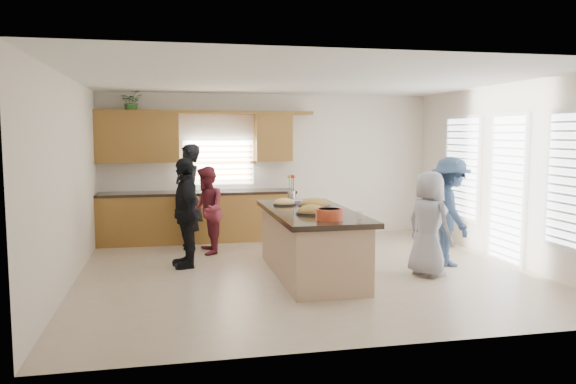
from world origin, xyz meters
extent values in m
plane|color=#C4AE91|center=(0.00, 0.00, 0.00)|extent=(6.50, 6.50, 0.00)
cube|color=silver|center=(0.00, 3.00, 1.40)|extent=(6.50, 0.02, 2.80)
cube|color=silver|center=(0.00, -3.00, 1.40)|extent=(6.50, 0.02, 2.80)
cube|color=silver|center=(-3.25, 0.00, 1.40)|extent=(0.02, 6.00, 2.80)
cube|color=silver|center=(3.25, 0.00, 1.40)|extent=(0.02, 6.00, 2.80)
cube|color=white|center=(0.00, 0.00, 2.80)|extent=(6.50, 6.00, 0.02)
cube|color=olive|center=(-1.43, 2.69, 0.45)|extent=(3.65, 0.62, 0.90)
cube|color=black|center=(-1.43, 2.69, 0.93)|extent=(3.70, 0.65, 0.05)
cube|color=olive|center=(-2.50, 2.82, 1.95)|extent=(1.50, 0.36, 0.90)
cube|color=olive|center=(0.05, 2.82, 1.95)|extent=(0.70, 0.36, 0.90)
cube|color=olive|center=(-1.23, 2.82, 2.43)|extent=(4.05, 0.40, 0.06)
cube|color=olive|center=(-1.00, 2.96, 1.48)|extent=(1.35, 0.08, 0.85)
cube|color=white|center=(3.22, 1.30, 1.42)|extent=(0.06, 1.10, 1.75)
cube|color=white|center=(3.22, -0.10, 1.17)|extent=(0.06, 0.85, 2.25)
cube|color=white|center=(3.22, -1.60, 1.42)|extent=(0.06, 1.10, 1.75)
cube|color=tan|center=(0.03, -0.22, 0.44)|extent=(1.00, 2.50, 0.88)
cube|color=black|center=(0.03, -0.22, 0.92)|extent=(1.15, 2.70, 0.07)
cube|color=black|center=(0.03, -0.22, 0.04)|extent=(0.92, 2.42, 0.08)
cylinder|color=black|center=(-0.04, -0.58, 0.96)|extent=(0.46, 0.46, 0.02)
ellipsoid|color=#AA8235|center=(-0.04, -0.58, 0.98)|extent=(0.42, 0.42, 0.19)
cylinder|color=black|center=(0.19, 0.17, 0.96)|extent=(0.48, 0.48, 0.02)
ellipsoid|color=#AA8235|center=(0.19, 0.17, 0.98)|extent=(0.43, 0.43, 0.19)
cylinder|color=black|center=(-0.23, 0.42, 0.96)|extent=(0.36, 0.36, 0.02)
ellipsoid|color=tan|center=(-0.23, 0.42, 0.98)|extent=(0.33, 0.33, 0.15)
cylinder|color=#C54424|center=(0.03, -1.15, 1.02)|extent=(0.34, 0.34, 0.14)
cylinder|color=beige|center=(0.03, -1.15, 1.07)|extent=(0.28, 0.28, 0.04)
cylinder|color=white|center=(0.43, -1.17, 1.00)|extent=(0.09, 0.09, 0.10)
cylinder|color=#9C7EB8|center=(0.03, 0.58, 0.97)|extent=(0.22, 0.22, 0.05)
cylinder|color=silver|center=(0.02, 1.03, 1.02)|extent=(0.12, 0.12, 0.15)
imported|color=#32692A|center=(-2.58, 2.82, 2.61)|extent=(0.39, 0.34, 0.43)
imported|color=black|center=(-1.60, 2.09, 0.93)|extent=(0.50, 0.71, 1.85)
imported|color=maroon|center=(-1.34, 1.56, 0.74)|extent=(0.57, 0.73, 1.49)
imported|color=black|center=(-1.71, 0.69, 0.84)|extent=(0.56, 1.03, 1.67)
imported|color=#31486B|center=(2.29, -0.04, 0.84)|extent=(0.76, 1.16, 1.68)
imported|color=gray|center=(1.67, -0.59, 0.75)|extent=(0.73, 0.87, 1.51)
camera|label=1|loc=(-1.94, -7.90, 2.04)|focal=35.00mm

